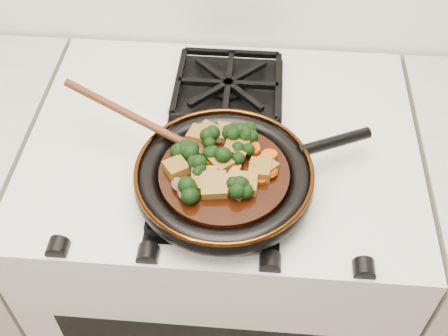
{
  "coord_description": "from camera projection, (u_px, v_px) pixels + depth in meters",
  "views": [
    {
      "loc": [
        0.06,
        0.92,
        1.69
      ],
      "look_at": [
        0.01,
        1.55,
        0.97
      ],
      "focal_mm": 45.0,
      "sensor_mm": 36.0,
      "label": 1
    }
  ],
  "objects": [
    {
      "name": "mushroom_slice_1",
      "position": [
        187.0,
        194.0,
        0.92
      ],
      "size": [
        0.04,
        0.04,
        0.02
      ],
      "primitive_type": "cylinder",
      "rotation": [
        0.52,
        0.0,
        2.17
      ],
      "color": "brown",
      "rests_on": "braising_sauce"
    },
    {
      "name": "tofu_cube_1",
      "position": [
        209.0,
        133.0,
        1.02
      ],
      "size": [
        0.05,
        0.05,
        0.02
      ],
      "primitive_type": "cube",
      "rotation": [
        0.03,
        -0.06,
        1.05
      ],
      "color": "brown",
      "rests_on": "braising_sauce"
    },
    {
      "name": "wooden_spoon",
      "position": [
        154.0,
        127.0,
        1.01
      ],
      "size": [
        0.16,
        0.08,
        0.26
      ],
      "rotation": [
        0.0,
        0.0,
        2.78
      ],
      "color": "#4C2510",
      "rests_on": "braising_sauce"
    },
    {
      "name": "skillet",
      "position": [
        225.0,
        178.0,
        0.97
      ],
      "size": [
        0.42,
        0.31,
        0.05
      ],
      "rotation": [
        0.0,
        0.0,
        0.43
      ],
      "color": "black",
      "rests_on": "burner_grate_front"
    },
    {
      "name": "broccoli_floret_8",
      "position": [
        193.0,
        192.0,
        0.92
      ],
      "size": [
        0.08,
        0.09,
        0.06
      ],
      "primitive_type": null,
      "rotation": [
        0.08,
        -0.06,
        0.79
      ],
      "color": "black",
      "rests_on": "braising_sauce"
    },
    {
      "name": "carrot_coin_1",
      "position": [
        260.0,
        177.0,
        0.95
      ],
      "size": [
        0.03,
        0.03,
        0.01
      ],
      "primitive_type": "cylinder",
      "rotation": [
        0.04,
        0.0,
        0.0
      ],
      "color": "#C03D05",
      "rests_on": "braising_sauce"
    },
    {
      "name": "broccoli_floret_2",
      "position": [
        187.0,
        150.0,
        0.99
      ],
      "size": [
        0.07,
        0.06,
        0.06
      ],
      "primitive_type": null,
      "rotation": [
        0.04,
        -0.2,
        3.11
      ],
      "color": "black",
      "rests_on": "braising_sauce"
    },
    {
      "name": "stove",
      "position": [
        223.0,
        262.0,
        1.44
      ],
      "size": [
        0.76,
        0.6,
        0.9
      ],
      "primitive_type": "cube",
      "color": "beige",
      "rests_on": "ground"
    },
    {
      "name": "carrot_coin_4",
      "position": [
        213.0,
        160.0,
        0.97
      ],
      "size": [
        0.03,
        0.03,
        0.01
      ],
      "primitive_type": "cylinder",
      "rotation": [
        -0.02,
        0.02,
        0.0
      ],
      "color": "#C03D05",
      "rests_on": "braising_sauce"
    },
    {
      "name": "broccoli_floret_6",
      "position": [
        240.0,
        192.0,
        0.92
      ],
      "size": [
        0.06,
        0.06,
        0.06
      ],
      "primitive_type": null,
      "rotation": [
        -0.04,
        -0.01,
        3.14
      ],
      "color": "black",
      "rests_on": "braising_sauce"
    },
    {
      "name": "broccoli_floret_1",
      "position": [
        204.0,
        142.0,
        1.0
      ],
      "size": [
        0.08,
        0.09,
        0.07
      ],
      "primitive_type": null,
      "rotation": [
        -0.15,
        0.23,
        0.67
      ],
      "color": "black",
      "rests_on": "braising_sauce"
    },
    {
      "name": "broccoli_floret_4",
      "position": [
        245.0,
        135.0,
        1.01
      ],
      "size": [
        0.07,
        0.07,
        0.06
      ],
      "primitive_type": null,
      "rotation": [
        -0.06,
        -0.1,
        3.04
      ],
      "color": "black",
      "rests_on": "braising_sauce"
    },
    {
      "name": "burner_grate_front",
      "position": [
        216.0,
        189.0,
        1.0
      ],
      "size": [
        0.23,
        0.23,
        0.03
      ],
      "primitive_type": null,
      "color": "black",
      "rests_on": "stove"
    },
    {
      "name": "mushroom_slice_2",
      "position": [
        218.0,
        136.0,
        1.01
      ],
      "size": [
        0.04,
        0.04,
        0.02
      ],
      "primitive_type": "cylinder",
      "rotation": [
        0.52,
        0.0,
        2.29
      ],
      "color": "brown",
      "rests_on": "braising_sauce"
    },
    {
      "name": "burner_grate_back",
      "position": [
        228.0,
        87.0,
        1.18
      ],
      "size": [
        0.23,
        0.23,
        0.03
      ],
      "primitive_type": null,
      "color": "black",
      "rests_on": "stove"
    },
    {
      "name": "tofu_cube_0",
      "position": [
        264.0,
        167.0,
        0.96
      ],
      "size": [
        0.05,
        0.05,
        0.02
      ],
      "primitive_type": "cube",
      "rotation": [
        -0.01,
        0.11,
        0.86
      ],
      "color": "brown",
      "rests_on": "braising_sauce"
    },
    {
      "name": "tofu_cube_4",
      "position": [
        227.0,
        134.0,
        1.01
      ],
      "size": [
        0.04,
        0.04,
        0.03
      ],
      "primitive_type": "cube",
      "rotation": [
        0.08,
        0.11,
        0.05
      ],
      "color": "brown",
      "rests_on": "braising_sauce"
    },
    {
      "name": "broccoli_floret_7",
      "position": [
        228.0,
        133.0,
        1.01
      ],
      "size": [
        0.08,
        0.09,
        0.06
      ],
      "primitive_type": null,
      "rotation": [
        -0.22,
        0.04,
        0.55
      ],
      "color": "black",
      "rests_on": "braising_sauce"
    },
    {
      "name": "carrot_coin_0",
      "position": [
        269.0,
        172.0,
        0.96
      ],
      "size": [
        0.04,
        0.03,
        0.03
      ],
      "primitive_type": "cylinder",
      "rotation": [
        -0.34,
        -0.3,
        0.0
      ],
      "color": "#C03D05",
      "rests_on": "braising_sauce"
    },
    {
      "name": "tofu_cube_6",
      "position": [
        176.0,
        168.0,
        0.96
      ],
      "size": [
        0.05,
        0.05,
        0.02
      ],
      "primitive_type": "cube",
      "rotation": [
        -0.07,
        0.02,
        0.63
      ],
      "color": "brown",
      "rests_on": "braising_sauce"
    },
    {
      "name": "broccoli_floret_0",
      "position": [
        241.0,
        156.0,
        0.97
      ],
      "size": [
        0.07,
        0.06,
        0.06
      ],
      "primitive_type": null,
      "rotation": [
        0.04,
        -0.18,
        2.98
      ],
      "color": "black",
      "rests_on": "braising_sauce"
    },
    {
      "name": "tofu_cube_9",
      "position": [
        200.0,
        136.0,
        1.01
      ],
      "size": [
        0.05,
        0.05,
        0.03
      ],
      "primitive_type": "cube",
      "rotation": [
        0.04,
        0.07,
        2.86
      ],
      "color": "brown",
      "rests_on": "braising_sauce"
    },
    {
      "name": "tofu_cube_2",
      "position": [
        245.0,
        184.0,
        0.93
      ],
      "size": [
        0.04,
        0.04,
        0.03
      ],
      "primitive_type": "cube",
      "rotation": [
        -0.06,
        -0.04,
        1.54
      ],
      "color": "brown",
      "rests_on": "braising_sauce"
    },
    {
      "name": "carrot_coin_3",
      "position": [
        269.0,
        155.0,
        0.98
      ],
      "size": [
        0.03,
        0.03,
        0.01
      ],
      "primitive_type": "cylinder",
      "rotation": [
        -0.19,
        -0.09,
        0.0
      ],
      "color": "#C03D05",
      "rests_on": "braising_sauce"
    },
    {
      "name": "tofu_cube_8",
      "position": [
        236.0,
        150.0,
        0.99
      ],
      "size": [
        0.05,
        0.05,
        0.03
      ],
      "primitive_type": "cube",
      "rotation": [
        0.1,
        0.1,
        1.43
      ],
      "color": "brown",
      "rests_on": "braising_sauce"
    },
    {
      "name": "tofu_cube_5",
      "position": [
        205.0,
        181.0,
        0.94
      ],
      "size": [
        0.05,
        0.05,
        0.03
      ],
      "primitive_type": "cube",
      "rotation": [
        0.06,
        0.01,
        0.09
      ],
      "color": "brown",
      "rests_on": "braising_sauce"
    },
    {
      "name": "tofu_cube_10",
      "position": [
        214.0,
        186.0,
        0.93
      ],
      "size": [
        0.05,
        0.05,
        0.03
      ],
      "primitive_type": "cube",
      "rotation": [
        0.12,
        -0.01,
        0.13
      ],
      "color": "brown",
      "rests_on": "braising_sauce"
    },
    {
      "name": "braising_sauce",
      "position": [
        224.0,
        176.0,
        0.97
      ],
      "size": [
        0.23,
        0.23,
        0.02
      ],
      "primitive_type": "cylinder",
      "color": "black",
      "rests_on": "skillet"
    },
    {
      "name": "tofu_cube_3",
      "position": [
        222.0,
        163.0,
        0.97
      ],
      "size": [
        0.05,
        0.05,
        0.02
      ],
      "primitive_type": "cube",
      "rotation": [
        -0.0,
        -0.05,
        2.32
      ],
      "color": "brown",
      "rests_on": "braising_sauce"
    },
    {
      "name": "broccoli_floret_3",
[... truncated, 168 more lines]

